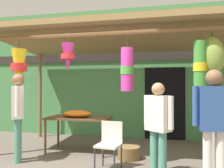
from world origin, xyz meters
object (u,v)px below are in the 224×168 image
at_px(passerby_at_right, 158,122).
at_px(customer_foreground, 214,119).
at_px(folding_chair, 110,141).
at_px(wicker_basket_by_table, 129,153).
at_px(vendor_in_orange, 18,109).
at_px(shopper_by_bananas, 217,113).
at_px(display_table, 79,120).
at_px(flower_heap_on_table, 78,114).

bearing_deg(passerby_at_right, customer_foreground, -20.75).
height_order(folding_chair, customer_foreground, customer_foreground).
relative_size(wicker_basket_by_table, vendor_in_orange, 0.27).
height_order(vendor_in_orange, passerby_at_right, vendor_in_orange).
distance_m(vendor_in_orange, shopper_by_bananas, 3.75).
height_order(wicker_basket_by_table, customer_foreground, customer_foreground).
height_order(wicker_basket_by_table, shopper_by_bananas, shopper_by_bananas).
bearing_deg(display_table, passerby_at_right, -33.39).
bearing_deg(passerby_at_right, display_table, 146.61).
bearing_deg(flower_heap_on_table, display_table, 56.29).
bearing_deg(display_table, shopper_by_bananas, -10.29).
distance_m(flower_heap_on_table, vendor_in_orange, 1.29).
bearing_deg(passerby_at_right, shopper_by_bananas, 34.60).
height_order(display_table, shopper_by_bananas, shopper_by_bananas).
relative_size(flower_heap_on_table, folding_chair, 0.77).
bearing_deg(display_table, vendor_in_orange, -133.20).
bearing_deg(passerby_at_right, wicker_basket_by_table, 124.47).
xyz_separation_m(folding_chair, vendor_in_orange, (-1.87, 0.02, 0.52)).
height_order(flower_heap_on_table, customer_foreground, customer_foreground).
bearing_deg(wicker_basket_by_table, passerby_at_right, -55.53).
bearing_deg(shopper_by_bananas, wicker_basket_by_table, 171.86).
relative_size(display_table, passerby_at_right, 0.92).
xyz_separation_m(wicker_basket_by_table, vendor_in_orange, (-2.09, -0.68, 0.90)).
bearing_deg(folding_chair, customer_foreground, -17.69).
height_order(wicker_basket_by_table, passerby_at_right, passerby_at_right).
relative_size(wicker_basket_by_table, shopper_by_bananas, 0.27).
relative_size(vendor_in_orange, passerby_at_right, 1.12).
bearing_deg(shopper_by_bananas, vendor_in_orange, -173.21).
height_order(folding_chair, wicker_basket_by_table, folding_chair).
distance_m(display_table, wicker_basket_by_table, 1.35).
bearing_deg(customer_foreground, folding_chair, 162.31).
distance_m(flower_heap_on_table, shopper_by_bananas, 2.89).
relative_size(folding_chair, customer_foreground, 0.49).
height_order(shopper_by_bananas, passerby_at_right, shopper_by_bananas).
height_order(flower_heap_on_table, wicker_basket_by_table, flower_heap_on_table).
xyz_separation_m(folding_chair, shopper_by_bananas, (1.86, 0.46, 0.50)).
xyz_separation_m(wicker_basket_by_table, shopper_by_bananas, (1.64, -0.23, 0.88)).
distance_m(folding_chair, shopper_by_bananas, 1.98).
bearing_deg(shopper_by_bananas, customer_foreground, -101.64).
bearing_deg(wicker_basket_by_table, flower_heap_on_table, 168.18).
bearing_deg(vendor_in_orange, folding_chair, -0.64).
height_order(flower_heap_on_table, shopper_by_bananas, shopper_by_bananas).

